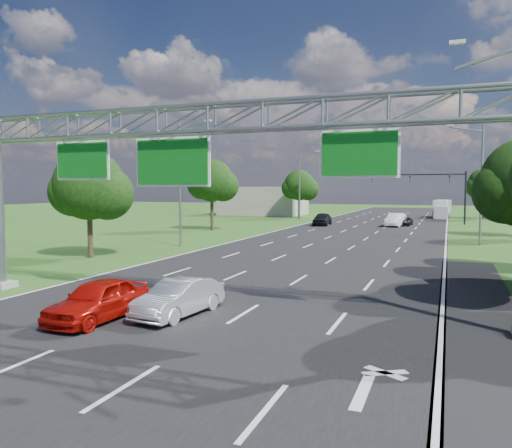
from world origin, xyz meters
The scene contains 19 objects.
ground centered at (0.00, 30.00, 0.00)m, with size 220.00×220.00×0.00m, color #2A5319.
road centered at (0.00, 30.00, 0.00)m, with size 18.00×180.00×0.02m, color black.
road_flare centered at (10.20, 14.00, 0.00)m, with size 3.00×30.00×0.02m, color black.
sign_gantry centered at (0.33, 12.00, 6.89)m, with size 23.50×1.00×9.56m.
traffic_signal centered at (7.48, 65.00, 5.17)m, with size 12.21×0.24×7.00m.
streetlight_l_near centered at (-11.30, 30.00, 5.58)m, with size 2.97×0.22×10.16m.
streetlight_l_far centered at (-11.30, 65.00, 5.58)m, with size 2.97×0.22×10.16m.
streetlight_r_mid centered at (11.30, 40.00, 5.58)m, with size 2.97×0.22×10.16m.
tree_verge_la centered at (-13.92, 22.04, 4.76)m, with size 5.76×4.80×7.40m.
tree_verge_lb centered at (-15.92, 45.04, 5.41)m, with size 5.76×4.80×8.06m.
tree_verge_lc centered at (-12.92, 70.04, 4.98)m, with size 5.76×4.80×7.62m.
tree_verge_re centered at (14.08, 78.04, 5.20)m, with size 5.76×4.80×7.84m.
building_left centered at (-22.00, 78.00, 2.50)m, with size 14.00×10.00×5.00m, color gray.
red_coupe centered at (-2.80, 8.81, 0.75)m, with size 1.78×4.43×1.51m, color #AE0E08.
silver_sedan centered at (-0.38, 10.44, 0.69)m, with size 1.47×4.22×1.39m, color #B6BAC2.
car_queue_b centered at (3.66, 60.12, 0.57)m, with size 1.89×4.09×1.14m, color black.
car_queue_c centered at (-6.10, 56.83, 0.82)m, with size 1.94×4.82×1.64m, color black.
car_queue_d centered at (2.84, 58.52, 0.81)m, with size 1.72×4.95×1.63m, color white.
box_truck centered at (8.00, 79.74, 1.36)m, with size 2.79×7.68×2.83m.
Camera 1 is at (8.97, -5.73, 4.80)m, focal length 35.00 mm.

